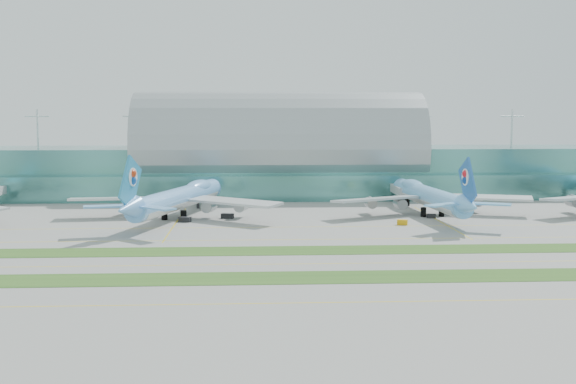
{
  "coord_description": "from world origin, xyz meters",
  "views": [
    {
      "loc": [
        -12.0,
        -174.44,
        33.7
      ],
      "look_at": [
        0.0,
        55.0,
        9.0
      ],
      "focal_mm": 45.0,
      "sensor_mm": 36.0,
      "label": 1
    }
  ],
  "objects": [
    {
      "name": "ground",
      "position": [
        0.0,
        0.0,
        0.0
      ],
      "size": [
        700.0,
        700.0,
        0.0
      ],
      "primitive_type": "plane",
      "color": "gray",
      "rests_on": "ground"
    },
    {
      "name": "gse_c",
      "position": [
        -32.78,
        51.93,
        0.8
      ],
      "size": [
        4.2,
        3.13,
        1.59
      ],
      "primitive_type": "cube",
      "rotation": [
        0.0,
        0.0,
        -0.3
      ],
      "color": "black",
      "rests_on": "ground"
    },
    {
      "name": "taxiline_a",
      "position": [
        0.0,
        -48.0,
        0.01
      ],
      "size": [
        420.0,
        0.35,
        0.01
      ],
      "primitive_type": "cube",
      "color": "yellow",
      "rests_on": "ground"
    },
    {
      "name": "gse_d",
      "position": [
        -19.58,
        59.16,
        0.8
      ],
      "size": [
        4.34,
        3.03,
        1.6
      ],
      "primitive_type": "cube",
      "rotation": [
        0.0,
        0.0,
        -0.29
      ],
      "color": "black",
      "rests_on": "ground"
    },
    {
      "name": "gse_f",
      "position": [
        47.04,
        56.55,
        0.68
      ],
      "size": [
        3.22,
        2.25,
        1.35
      ],
      "primitive_type": "cube",
      "rotation": [
        0.0,
        0.0,
        -0.18
      ],
      "color": "black",
      "rests_on": "ground"
    },
    {
      "name": "airliner_b",
      "position": [
        -35.3,
        60.75,
        7.0
      ],
      "size": [
        69.89,
        80.88,
        22.69
      ],
      "rotation": [
        0.0,
        0.0,
        -0.28
      ],
      "color": "#71B3F8",
      "rests_on": "ground"
    },
    {
      "name": "taxiline_b",
      "position": [
        0.0,
        -14.0,
        0.01
      ],
      "size": [
        420.0,
        0.35,
        0.01
      ],
      "primitive_type": "cube",
      "color": "yellow",
      "rests_on": "ground"
    },
    {
      "name": "terminal",
      "position": [
        0.01,
        128.79,
        14.23
      ],
      "size": [
        340.0,
        69.1,
        36.0
      ],
      "color": "#3D7A75",
      "rests_on": "ground"
    },
    {
      "name": "taxiline_d",
      "position": [
        0.0,
        40.0,
        0.01
      ],
      "size": [
        420.0,
        0.35,
        0.01
      ],
      "primitive_type": "cube",
      "color": "yellow",
      "rests_on": "ground"
    },
    {
      "name": "gse_e",
      "position": [
        34.52,
        42.32,
        0.8
      ],
      "size": [
        3.47,
        2.54,
        1.61
      ],
      "primitive_type": "cube",
      "rotation": [
        0.0,
        0.0,
        -0.32
      ],
      "color": "#D7990C",
      "rests_on": "ground"
    },
    {
      "name": "grass_strip_far",
      "position": [
        0.0,
        2.0,
        0.04
      ],
      "size": [
        420.0,
        12.0,
        0.08
      ],
      "primitive_type": "cube",
      "color": "#2D591E",
      "rests_on": "ground"
    },
    {
      "name": "grass_strip_near",
      "position": [
        0.0,
        -28.0,
        0.04
      ],
      "size": [
        420.0,
        12.0,
        0.08
      ],
      "primitive_type": "cube",
      "color": "#2D591E",
      "rests_on": "ground"
    },
    {
      "name": "airliner_c",
      "position": [
        47.94,
        64.34,
        6.67
      ],
      "size": [
        68.98,
        78.55,
        21.61
      ],
      "rotation": [
        0.0,
        0.0,
        0.08
      ],
      "color": "#71BCF9",
      "rests_on": "ground"
    },
    {
      "name": "taxiline_c",
      "position": [
        0.0,
        18.0,
        0.01
      ],
      "size": [
        420.0,
        0.35,
        0.01
      ],
      "primitive_type": "cube",
      "color": "yellow",
      "rests_on": "ground"
    }
  ]
}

